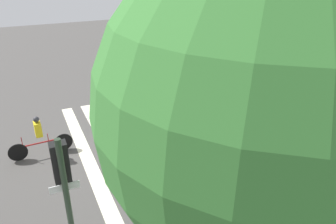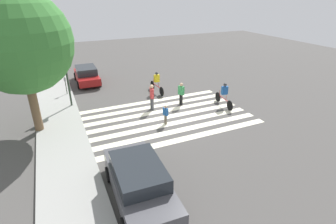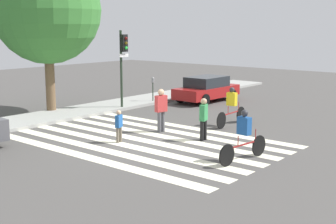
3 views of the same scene
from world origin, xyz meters
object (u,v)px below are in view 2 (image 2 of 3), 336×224
object	(u,v)px
traffic_light	(68,67)
pedestrian_adult_yellow_jacket	(152,96)
pedestrian_adult_blue_shirt	(166,113)
street_tree	(20,43)
car_parked_far_curb	(139,181)
cyclist_mid_street	(157,82)
pedestrian_child_with_backpack	(181,92)
parking_meter	(65,82)
car_parked_silver_sedan	(87,75)
cyclist_far_lane	(224,94)

from	to	relation	value
traffic_light	pedestrian_adult_yellow_jacket	xyz separation A→B (m)	(-2.58, -4.70, -1.80)
traffic_light	pedestrian_adult_blue_shirt	bearing A→B (deg)	-136.22
street_tree	pedestrian_adult_blue_shirt	bearing A→B (deg)	-106.70
street_tree	car_parked_far_curb	world-z (taller)	street_tree
pedestrian_adult_blue_shirt	cyclist_mid_street	size ratio (longest dim) A/B	0.50
pedestrian_child_with_backpack	car_parked_far_curb	world-z (taller)	pedestrian_child_with_backpack
pedestrian_child_with_backpack	street_tree	bearing A→B (deg)	-107.34
cyclist_mid_street	pedestrian_adult_blue_shirt	bearing A→B (deg)	160.44
pedestrian_adult_blue_shirt	parking_meter	bearing A→B (deg)	14.29
street_tree	cyclist_mid_street	bearing A→B (deg)	-69.68
cyclist_mid_street	car_parked_silver_sedan	size ratio (longest dim) A/B	0.57
pedestrian_adult_blue_shirt	pedestrian_child_with_backpack	bearing A→B (deg)	-63.37
pedestrian_adult_blue_shirt	car_parked_silver_sedan	world-z (taller)	car_parked_silver_sedan
pedestrian_adult_yellow_jacket	cyclist_mid_street	world-z (taller)	pedestrian_adult_yellow_jacket
cyclist_far_lane	pedestrian_child_with_backpack	bearing A→B (deg)	67.03
street_tree	pedestrian_adult_yellow_jacket	world-z (taller)	street_tree
pedestrian_adult_yellow_jacket	car_parked_silver_sedan	world-z (taller)	pedestrian_adult_yellow_jacket
car_parked_far_curb	cyclist_far_lane	bearing A→B (deg)	-50.64
car_parked_silver_sedan	pedestrian_adult_blue_shirt	bearing A→B (deg)	-161.86
pedestrian_child_with_backpack	car_parked_silver_sedan	distance (m)	9.12
cyclist_mid_street	cyclist_far_lane	xyz separation A→B (m)	(-4.30, -3.16, -0.00)
street_tree	pedestrian_adult_blue_shirt	xyz separation A→B (m)	(-2.04, -6.80, -4.21)
parking_meter	cyclist_far_lane	world-z (taller)	cyclist_far_lane
traffic_light	cyclist_mid_street	world-z (taller)	traffic_light
traffic_light	cyclist_far_lane	size ratio (longest dim) A/B	1.71
pedestrian_adult_blue_shirt	pedestrian_child_with_backpack	xyz separation A→B (m)	(2.22, -2.14, 0.22)
cyclist_mid_street	car_parked_far_curb	distance (m)	11.43
pedestrian_child_with_backpack	cyclist_mid_street	bearing A→B (deg)	173.54
pedestrian_adult_blue_shirt	car_parked_silver_sedan	size ratio (longest dim) A/B	0.28
parking_meter	car_parked_far_curb	bearing A→B (deg)	-173.13
pedestrian_child_with_backpack	car_parked_far_curb	bearing A→B (deg)	-55.12
pedestrian_child_with_backpack	car_parked_far_curb	distance (m)	9.26
pedestrian_adult_yellow_jacket	cyclist_far_lane	world-z (taller)	pedestrian_adult_yellow_jacket
car_parked_far_curb	car_parked_silver_sedan	bearing A→B (deg)	1.22
pedestrian_child_with_backpack	parking_meter	bearing A→B (deg)	-144.46
parking_meter	cyclist_mid_street	xyz separation A→B (m)	(-2.19, -6.40, -0.20)
traffic_light	pedestrian_adult_yellow_jacket	size ratio (longest dim) A/B	2.30
traffic_light	pedestrian_adult_yellow_jacket	world-z (taller)	traffic_light
traffic_light	pedestrian_child_with_backpack	xyz separation A→B (m)	(-2.64, -6.81, -1.88)
parking_meter	pedestrian_child_with_backpack	distance (m)	8.67
car_parked_silver_sedan	car_parked_far_curb	bearing A→B (deg)	179.56
traffic_light	street_tree	world-z (taller)	street_tree
traffic_light	car_parked_far_curb	world-z (taller)	traffic_light
car_parked_far_curb	car_parked_silver_sedan	size ratio (longest dim) A/B	1.13
street_tree	cyclist_far_lane	bearing A→B (deg)	-96.07
cyclist_mid_street	car_parked_silver_sedan	xyz separation A→B (m)	(4.62, 4.54, -0.15)
street_tree	pedestrian_child_with_backpack	distance (m)	9.79
pedestrian_child_with_backpack	cyclist_mid_street	world-z (taller)	cyclist_mid_street
pedestrian_adult_yellow_jacket	car_parked_far_curb	bearing A→B (deg)	168.66
car_parked_silver_sedan	cyclist_far_lane	bearing A→B (deg)	-138.28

